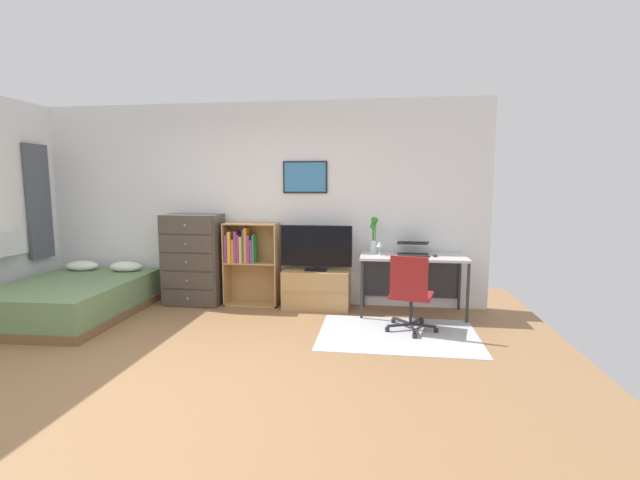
{
  "coord_description": "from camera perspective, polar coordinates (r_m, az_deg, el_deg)",
  "views": [
    {
      "loc": [
        1.66,
        -3.38,
        1.61
      ],
      "look_at": [
        0.99,
        1.5,
        0.99
      ],
      "focal_mm": 24.59,
      "sensor_mm": 36.0,
      "label": 1
    }
  ],
  "objects": [
    {
      "name": "television",
      "position": [
        5.64,
        -0.51,
        -1.04
      ],
      "size": [
        0.93,
        0.16,
        0.59
      ],
      "color": "black",
      "rests_on": "tv_stand"
    },
    {
      "name": "dresser",
      "position": [
        6.15,
        -16.15,
        -2.45
      ],
      "size": [
        0.76,
        0.46,
        1.22
      ],
      "color": "#4C4238",
      "rests_on": "ground_plane"
    },
    {
      "name": "office_chair",
      "position": [
        4.88,
        11.64,
        -6.59
      ],
      "size": [
        0.58,
        0.57,
        0.86
      ],
      "rotation": [
        0.0,
        0.0,
        -0.23
      ],
      "color": "#232326",
      "rests_on": "ground_plane"
    },
    {
      "name": "laptop",
      "position": [
        5.61,
        12.01,
        -1.18
      ],
      "size": [
        0.39,
        0.42,
        0.17
      ],
      "rotation": [
        0.0,
        0.0,
        -0.01
      ],
      "color": "black",
      "rests_on": "desk"
    },
    {
      "name": "area_rug",
      "position": [
        4.91,
        10.1,
        -11.98
      ],
      "size": [
        1.7,
        1.2,
        0.01
      ],
      "primitive_type": "cube",
      "color": "#B2B7BC",
      "rests_on": "ground_plane"
    },
    {
      "name": "computer_mouse",
      "position": [
        5.51,
        14.7,
        -1.93
      ],
      "size": [
        0.06,
        0.1,
        0.03
      ],
      "primitive_type": "ellipsoid",
      "color": "#262628",
      "rests_on": "desk"
    },
    {
      "name": "tv_stand",
      "position": [
        5.77,
        -0.47,
        -6.41
      ],
      "size": [
        0.87,
        0.41,
        0.5
      ],
      "color": "tan",
      "rests_on": "ground_plane"
    },
    {
      "name": "bookshelf",
      "position": [
        5.94,
        -9.48,
        -2.13
      ],
      "size": [
        0.72,
        0.3,
        1.11
      ],
      "color": "tan",
      "rests_on": "ground_plane"
    },
    {
      "name": "desk",
      "position": [
        5.63,
        11.93,
        -3.2
      ],
      "size": [
        1.29,
        0.61,
        0.74
      ],
      "color": "silver",
      "rests_on": "ground_plane"
    },
    {
      "name": "bed",
      "position": [
        6.23,
        -29.53,
        -6.6
      ],
      "size": [
        1.53,
        1.98,
        0.56
      ],
      "rotation": [
        0.0,
        0.0,
        0.04
      ],
      "color": "brown",
      "rests_on": "ground_plane"
    },
    {
      "name": "bamboo_vase",
      "position": [
        5.65,
        7.0,
        0.74
      ],
      "size": [
        0.1,
        0.11,
        0.46
      ],
      "color": "silver",
      "rests_on": "desk"
    },
    {
      "name": "wall_back_with_posters",
      "position": [
        6.05,
        -8.1,
        4.7
      ],
      "size": [
        6.12,
        0.09,
        2.7
      ],
      "color": "white",
      "rests_on": "ground_plane"
    },
    {
      "name": "ground_plane",
      "position": [
        4.09,
        -17.56,
        -16.28
      ],
      "size": [
        7.2,
        7.2,
        0.0
      ],
      "primitive_type": "plane",
      "color": "#936B44"
    },
    {
      "name": "wine_glass",
      "position": [
        5.46,
        7.75,
        -0.59
      ],
      "size": [
        0.07,
        0.07,
        0.18
      ],
      "color": "silver",
      "rests_on": "desk"
    }
  ]
}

